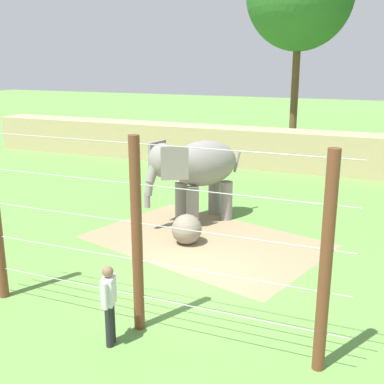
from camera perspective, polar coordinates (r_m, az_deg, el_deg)
name	(u,v)px	position (r m, az deg, el deg)	size (l,w,h in m)	color
ground_plane	(191,276)	(12.91, -0.18, -9.77)	(120.00, 120.00, 0.00)	#609342
dirt_patch	(205,241)	(15.21, 1.56, -5.76)	(6.92, 4.59, 0.01)	#937F5B
embankment_wall	(294,151)	(25.20, 11.86, 4.75)	(36.00, 1.80, 1.98)	tan
elephant	(197,168)	(16.56, 0.55, 2.82)	(2.93, 3.40, 2.85)	gray
enrichment_ball	(187,229)	(14.88, -0.62, -4.36)	(0.92, 0.92, 0.92)	gray
cable_fence	(137,236)	(9.85, -6.38, -5.13)	(8.33, 0.22, 4.08)	brown
zookeeper	(109,302)	(9.82, -9.64, -12.50)	(0.32, 0.57, 1.67)	#232328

